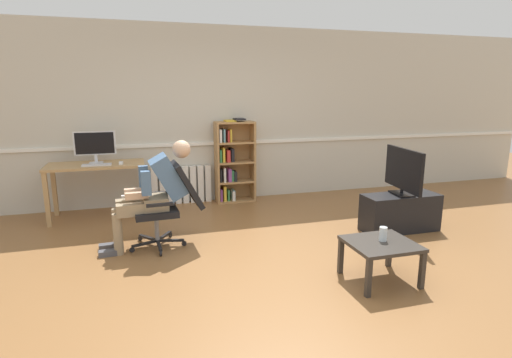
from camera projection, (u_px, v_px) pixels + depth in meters
The scene contains 14 objects.
ground_plane at pixel (265, 264), 4.11m from camera, with size 18.00×18.00×0.00m, color brown.
back_wall at pixel (214, 116), 6.30m from camera, with size 12.00×0.13×2.70m.
computer_desk at pixel (96, 172), 5.50m from camera, with size 1.27×0.60×0.76m.
imac_monitor at pixel (95, 145), 5.49m from camera, with size 0.54×0.14×0.44m.
keyboard at pixel (97, 165), 5.35m from camera, with size 0.37×0.12×0.02m, color silver.
computer_mouse at pixel (121, 163), 5.45m from camera, with size 0.06×0.10×0.03m, color white.
bookshelf at pixel (232, 163), 6.32m from camera, with size 0.61×0.29×1.31m.
radiator at pixel (182, 185), 6.27m from camera, with size 0.91×0.08×0.58m.
office_chair at pixel (170, 201), 4.52m from camera, with size 0.84×0.62×0.95m.
person_seated at pixel (153, 191), 4.43m from camera, with size 1.05×0.41×1.20m.
tv_stand at pixel (400, 212), 5.05m from camera, with size 0.96×0.37×0.47m.
tv_screen at pixel (403, 171), 4.93m from camera, with size 0.24×0.82×0.58m.
coffee_table at pixel (381, 248), 3.69m from camera, with size 0.60×0.55×0.38m.
drinking_glass at pixel (383, 234), 3.69m from camera, with size 0.07×0.07×0.13m, color silver.
Camera 1 is at (-1.18, -3.64, 1.73)m, focal length 28.21 mm.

